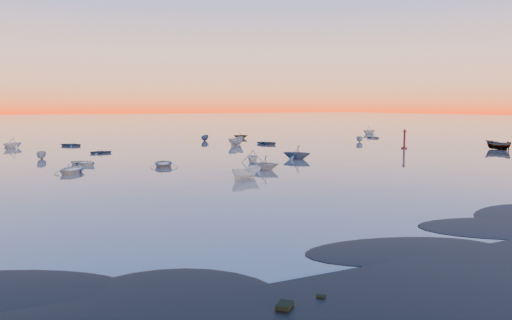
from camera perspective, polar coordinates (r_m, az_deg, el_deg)
ground at (r=123.15m, az=-16.02°, el=2.59°), size 600.00×600.00×0.00m
mud_lobes at (r=31.19m, az=22.00°, el=-8.05°), size 140.00×6.00×0.07m
moored_fleet at (r=77.61m, az=-9.47°, el=0.69°), size 124.00×58.00×1.20m
boat_near_left at (r=65.89m, az=-19.02°, el=-0.56°), size 4.30×3.42×1.00m
boat_near_center at (r=51.03m, az=-1.19°, el=-2.13°), size 2.69×4.00×1.28m
boat_near_right at (r=57.70m, az=0.95°, el=-1.15°), size 3.75×3.66×1.27m
channel_marker at (r=89.63m, az=16.60°, el=2.16°), size 0.99×0.99×3.53m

